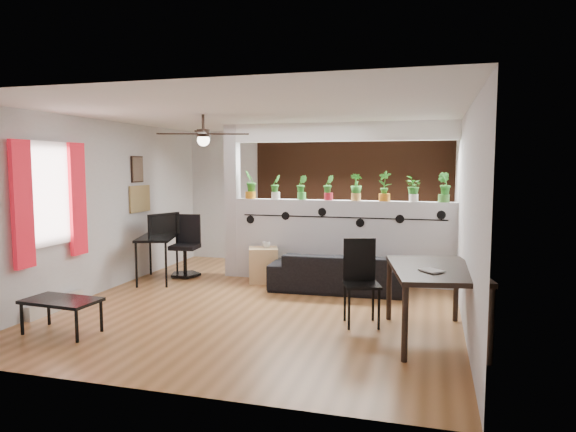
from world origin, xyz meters
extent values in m
cube|color=brown|center=(0.00, 0.00, -0.05)|extent=(6.30, 7.10, 0.10)
cube|color=#B7B7BA|center=(0.00, 3.02, 1.30)|extent=(6.30, 0.04, 2.90)
cube|color=#B7B7BA|center=(0.00, -3.02, 1.30)|extent=(6.30, 0.04, 2.90)
cube|color=#B7B7BA|center=(-2.62, 0.00, 1.30)|extent=(0.04, 7.10, 2.90)
cube|color=#B7B7BA|center=(2.62, 0.00, 1.30)|extent=(0.04, 7.10, 2.90)
cube|color=white|center=(0.00, 0.00, 2.65)|extent=(6.30, 7.10, 0.10)
cube|color=#BCBCC1|center=(0.80, 1.50, 0.68)|extent=(3.60, 0.18, 1.35)
cube|color=white|center=(0.80, 1.50, 2.45)|extent=(3.60, 0.18, 0.30)
cube|color=#BCBCC1|center=(-1.11, 1.50, 1.30)|extent=(0.22, 0.20, 2.60)
cube|color=brown|center=(0.80, 2.97, 1.30)|extent=(3.90, 0.05, 2.60)
cube|color=black|center=(0.80, 1.40, 1.08)|extent=(3.31, 0.01, 0.02)
cylinder|color=black|center=(-0.75, 1.40, 1.00)|extent=(0.14, 0.01, 0.14)
cylinder|color=black|center=(-0.13, 1.40, 1.08)|extent=(0.14, 0.01, 0.14)
cylinder|color=black|center=(0.49, 1.40, 1.16)|extent=(0.14, 0.01, 0.14)
cylinder|color=black|center=(1.11, 1.40, 1.00)|extent=(0.14, 0.01, 0.14)
cylinder|color=black|center=(1.73, 1.40, 1.08)|extent=(0.14, 0.01, 0.14)
cylinder|color=black|center=(2.35, 1.40, 1.16)|extent=(0.14, 0.01, 0.14)
cube|color=white|center=(-2.58, -1.20, 1.55)|extent=(0.02, 0.95, 1.25)
cube|color=white|center=(-2.57, -1.20, 1.55)|extent=(0.04, 1.05, 1.35)
cube|color=red|center=(-2.53, -1.70, 1.45)|extent=(0.06, 0.30, 1.55)
cube|color=red|center=(-2.53, -0.70, 1.45)|extent=(0.06, 0.30, 1.55)
cube|color=beige|center=(-2.54, -1.20, 0.09)|extent=(0.08, 1.00, 0.18)
cube|color=olive|center=(-2.58, 0.95, 1.35)|extent=(0.03, 0.60, 0.45)
cube|color=#8C7259|center=(-2.58, 0.90, 1.85)|extent=(0.03, 0.30, 0.40)
cube|color=black|center=(-2.58, 0.90, 1.85)|extent=(0.02, 0.34, 0.44)
cylinder|color=black|center=(-0.80, -0.30, 2.50)|extent=(0.04, 0.04, 0.20)
cylinder|color=black|center=(-0.80, -0.30, 2.35)|extent=(0.18, 0.18, 0.10)
sphere|color=white|center=(-0.80, -0.30, 2.26)|extent=(0.17, 0.17, 0.17)
cube|color=black|center=(-0.48, -0.18, 2.34)|extent=(0.55, 0.29, 0.01)
cube|color=black|center=(-0.92, 0.02, 2.34)|extent=(0.29, 0.55, 0.01)
cube|color=black|center=(-1.12, -0.42, 2.34)|extent=(0.55, 0.29, 0.01)
cube|color=black|center=(-0.68, -0.62, 2.34)|extent=(0.29, 0.55, 0.01)
cylinder|color=orange|center=(-0.78, 1.50, 1.41)|extent=(0.18, 0.18, 0.12)
imported|color=#1C621D|center=(-0.78, 1.50, 1.64)|extent=(0.28, 0.31, 0.38)
cylinder|color=silver|center=(-0.33, 1.50, 1.41)|extent=(0.14, 0.14, 0.12)
imported|color=#1C621D|center=(-0.33, 1.50, 1.60)|extent=(0.25, 0.26, 0.31)
cylinder|color=green|center=(0.12, 1.50, 1.41)|extent=(0.14, 0.14, 0.12)
imported|color=#1C621D|center=(0.12, 1.50, 1.60)|extent=(0.24, 0.21, 0.30)
cylinder|color=#B01C29|center=(0.57, 1.50, 1.41)|extent=(0.14, 0.14, 0.12)
imported|color=#1C621D|center=(0.57, 1.50, 1.60)|extent=(0.26, 0.24, 0.31)
cylinder|color=#C59145|center=(1.03, 1.50, 1.41)|extent=(0.16, 0.16, 0.12)
imported|color=#1C621D|center=(1.03, 1.50, 1.62)|extent=(0.24, 0.20, 0.34)
cylinder|color=orange|center=(1.48, 1.50, 1.41)|extent=(0.18, 0.18, 0.12)
imported|color=#1C621D|center=(1.48, 1.50, 1.64)|extent=(0.32, 0.30, 0.38)
cylinder|color=white|center=(1.93, 1.50, 1.41)|extent=(0.14, 0.14, 0.12)
imported|color=#1C621D|center=(1.93, 1.50, 1.60)|extent=(0.21, 0.24, 0.30)
cylinder|color=#408631|center=(2.38, 1.50, 1.41)|extent=(0.17, 0.17, 0.12)
imported|color=#1C621D|center=(2.38, 1.50, 1.63)|extent=(0.31, 0.30, 0.36)
imported|color=black|center=(0.83, 0.90, 0.28)|extent=(1.95, 0.84, 0.56)
cube|color=tan|center=(-0.44, 1.16, 0.28)|extent=(0.58, 0.54, 0.57)
imported|color=gray|center=(-0.39, 1.16, 0.62)|extent=(0.17, 0.17, 0.10)
cube|color=black|center=(-2.16, 0.77, 0.73)|extent=(0.83, 1.15, 0.04)
cylinder|color=black|center=(-2.23, 0.24, 0.36)|extent=(0.04, 0.04, 0.71)
cylinder|color=black|center=(-1.79, 0.38, 0.36)|extent=(0.04, 0.04, 0.71)
cylinder|color=black|center=(-2.52, 1.15, 0.36)|extent=(0.04, 0.04, 0.71)
cylinder|color=black|center=(-2.08, 1.29, 0.36)|extent=(0.04, 0.04, 0.71)
imported|color=black|center=(-2.16, 0.92, 0.85)|extent=(0.36, 0.19, 0.20)
cylinder|color=black|center=(-1.86, 1.16, 0.04)|extent=(0.54, 0.54, 0.04)
cylinder|color=black|center=(-1.86, 1.16, 0.27)|extent=(0.06, 0.06, 0.46)
cube|color=black|center=(-1.86, 1.16, 0.52)|extent=(0.48, 0.48, 0.07)
cube|color=black|center=(-1.88, 1.36, 0.81)|extent=(0.42, 0.10, 0.50)
cube|color=black|center=(2.25, -0.99, 0.78)|extent=(1.15, 1.61, 0.05)
cylinder|color=black|center=(1.98, -1.75, 0.38)|extent=(0.06, 0.06, 0.75)
cylinder|color=black|center=(2.78, -1.60, 0.38)|extent=(0.06, 0.06, 0.75)
cylinder|color=black|center=(1.72, -0.38, 0.38)|extent=(0.06, 0.06, 0.75)
cylinder|color=black|center=(2.52, -0.23, 0.38)|extent=(0.06, 0.06, 0.75)
imported|color=gray|center=(2.15, -1.29, 0.82)|extent=(0.29, 0.30, 0.02)
cube|color=black|center=(1.42, -0.70, 0.49)|extent=(0.52, 0.52, 0.03)
cube|color=black|center=(1.36, -0.52, 0.77)|extent=(0.39, 0.15, 0.53)
cube|color=black|center=(1.30, -0.92, 0.25)|extent=(0.03, 0.03, 0.49)
cube|color=black|center=(1.64, -0.82, 0.25)|extent=(0.03, 0.03, 0.49)
cube|color=black|center=(1.20, -0.59, 0.50)|extent=(0.03, 0.03, 1.01)
cube|color=black|center=(1.53, -0.48, 0.50)|extent=(0.03, 0.03, 1.01)
cube|color=black|center=(-1.84, -1.93, 0.38)|extent=(0.88, 0.53, 0.04)
cylinder|color=black|center=(-2.24, -2.10, 0.18)|extent=(0.04, 0.04, 0.36)
cylinder|color=black|center=(-1.47, -2.15, 0.18)|extent=(0.04, 0.04, 0.36)
cylinder|color=black|center=(-2.22, -1.70, 0.18)|extent=(0.04, 0.04, 0.36)
cylinder|color=black|center=(-1.45, -1.76, 0.18)|extent=(0.04, 0.04, 0.36)
camera|label=1|loc=(2.19, -6.74, 1.92)|focal=32.00mm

